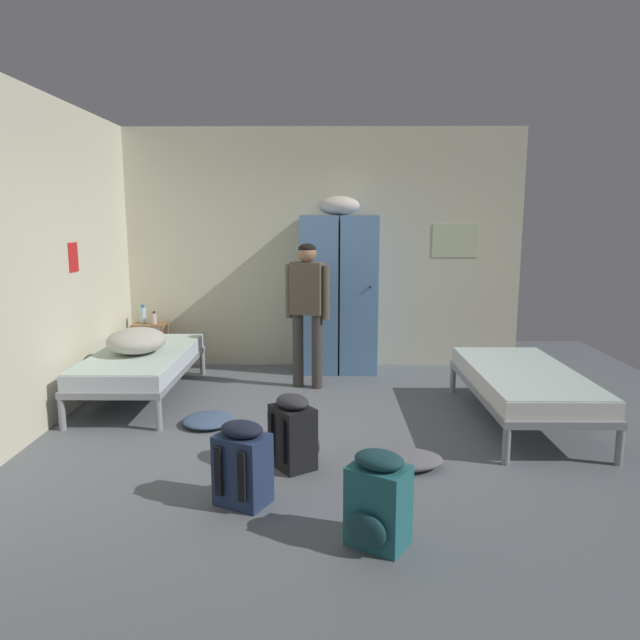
{
  "coord_description": "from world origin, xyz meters",
  "views": [
    {
      "loc": [
        0.04,
        -4.73,
        1.82
      ],
      "look_at": [
        0.0,
        0.24,
        0.95
      ],
      "focal_mm": 32.8,
      "sensor_mm": 36.0,
      "label": 1
    }
  ],
  "objects_px": {
    "locker_bank": "(338,291)",
    "bedding_heap": "(137,341)",
    "shelf_unit": "(151,342)",
    "backpack_black": "(294,433)",
    "bed_right": "(523,381)",
    "lotion_bottle": "(154,318)",
    "bed_left_rear": "(142,362)",
    "clothes_pile_denim": "(209,420)",
    "water_bottle": "(143,315)",
    "backpack_navy": "(244,464)",
    "person_traveler": "(307,302)",
    "clothes_pile_grey": "(403,459)",
    "backpack_teal": "(378,501)"
  },
  "relations": [
    {
      "from": "person_traveler",
      "to": "clothes_pile_denim",
      "type": "height_order",
      "value": "person_traveler"
    },
    {
      "from": "person_traveler",
      "to": "lotion_bottle",
      "type": "distance_m",
      "value": 2.0
    },
    {
      "from": "locker_bank",
      "to": "person_traveler",
      "type": "bearing_deg",
      "value": -116.39
    },
    {
      "from": "bed_left_rear",
      "to": "lotion_bottle",
      "type": "height_order",
      "value": "lotion_bottle"
    },
    {
      "from": "bed_left_rear",
      "to": "water_bottle",
      "type": "distance_m",
      "value": 1.25
    },
    {
      "from": "locker_bank",
      "to": "backpack_navy",
      "type": "xyz_separation_m",
      "value": [
        -0.68,
        -3.33,
        -0.71
      ]
    },
    {
      "from": "clothes_pile_denim",
      "to": "bed_right",
      "type": "bearing_deg",
      "value": 1.71
    },
    {
      "from": "backpack_navy",
      "to": "lotion_bottle",
      "type": "bearing_deg",
      "value": 114.52
    },
    {
      "from": "backpack_teal",
      "to": "clothes_pile_denim",
      "type": "height_order",
      "value": "backpack_teal"
    },
    {
      "from": "water_bottle",
      "to": "lotion_bottle",
      "type": "bearing_deg",
      "value": -21.8
    },
    {
      "from": "lotion_bottle",
      "to": "backpack_black",
      "type": "height_order",
      "value": "lotion_bottle"
    },
    {
      "from": "clothes_pile_denim",
      "to": "clothes_pile_grey",
      "type": "relative_size",
      "value": 0.79
    },
    {
      "from": "locker_bank",
      "to": "clothes_pile_denim",
      "type": "relative_size",
      "value": 4.44
    },
    {
      "from": "shelf_unit",
      "to": "person_traveler",
      "type": "distance_m",
      "value": 2.14
    },
    {
      "from": "locker_bank",
      "to": "bedding_heap",
      "type": "bearing_deg",
      "value": -149.82
    },
    {
      "from": "bedding_heap",
      "to": "lotion_bottle",
      "type": "bearing_deg",
      "value": 97.84
    },
    {
      "from": "locker_bank",
      "to": "lotion_bottle",
      "type": "bearing_deg",
      "value": -179.75
    },
    {
      "from": "clothes_pile_denim",
      "to": "water_bottle",
      "type": "bearing_deg",
      "value": 120.64
    },
    {
      "from": "clothes_pile_grey",
      "to": "locker_bank",
      "type": "bearing_deg",
      "value": 98.61
    },
    {
      "from": "bed_right",
      "to": "lotion_bottle",
      "type": "xyz_separation_m",
      "value": [
        -3.81,
        1.8,
        0.26
      ]
    },
    {
      "from": "lotion_bottle",
      "to": "bedding_heap",
      "type": "bearing_deg",
      "value": -82.16
    },
    {
      "from": "bedding_heap",
      "to": "clothes_pile_denim",
      "type": "distance_m",
      "value": 1.24
    },
    {
      "from": "water_bottle",
      "to": "backpack_navy",
      "type": "xyz_separation_m",
      "value": [
        1.67,
        -3.38,
        -0.41
      ]
    },
    {
      "from": "bed_left_rear",
      "to": "lotion_bottle",
      "type": "relative_size",
      "value": 12.15
    },
    {
      "from": "shelf_unit",
      "to": "clothes_pile_denim",
      "type": "bearing_deg",
      "value": -60.89
    },
    {
      "from": "shelf_unit",
      "to": "clothes_pile_denim",
      "type": "xyz_separation_m",
      "value": [
        1.07,
        -1.92,
        -0.3
      ]
    },
    {
      "from": "bedding_heap",
      "to": "shelf_unit",
      "type": "bearing_deg",
      "value": 100.81
    },
    {
      "from": "backpack_black",
      "to": "bed_right",
      "type": "bearing_deg",
      "value": 25.69
    },
    {
      "from": "backpack_black",
      "to": "clothes_pile_denim",
      "type": "bearing_deg",
      "value": 132.64
    },
    {
      "from": "shelf_unit",
      "to": "backpack_black",
      "type": "relative_size",
      "value": 1.04
    },
    {
      "from": "person_traveler",
      "to": "clothes_pile_denim",
      "type": "distance_m",
      "value": 1.72
    },
    {
      "from": "water_bottle",
      "to": "backpack_navy",
      "type": "relative_size",
      "value": 0.41
    },
    {
      "from": "shelf_unit",
      "to": "backpack_teal",
      "type": "relative_size",
      "value": 1.04
    },
    {
      "from": "water_bottle",
      "to": "lotion_bottle",
      "type": "relative_size",
      "value": 1.44
    },
    {
      "from": "bedding_heap",
      "to": "backpack_black",
      "type": "relative_size",
      "value": 1.17
    },
    {
      "from": "person_traveler",
      "to": "backpack_navy",
      "type": "bearing_deg",
      "value": -97.24
    },
    {
      "from": "bed_right",
      "to": "backpack_navy",
      "type": "distance_m",
      "value": 2.76
    },
    {
      "from": "shelf_unit",
      "to": "bed_right",
      "type": "xyz_separation_m",
      "value": [
        3.88,
        -1.84,
        0.04
      ]
    },
    {
      "from": "water_bottle",
      "to": "clothes_pile_denim",
      "type": "distance_m",
      "value": 2.34
    },
    {
      "from": "lotion_bottle",
      "to": "clothes_pile_grey",
      "type": "height_order",
      "value": "lotion_bottle"
    },
    {
      "from": "bed_left_rear",
      "to": "backpack_black",
      "type": "xyz_separation_m",
      "value": [
        1.63,
        -1.65,
        -0.12
      ]
    },
    {
      "from": "backpack_navy",
      "to": "backpack_black",
      "type": "distance_m",
      "value": 0.63
    },
    {
      "from": "shelf_unit",
      "to": "backpack_navy",
      "type": "height_order",
      "value": "shelf_unit"
    },
    {
      "from": "shelf_unit",
      "to": "locker_bank",
      "type": "bearing_deg",
      "value": -0.76
    },
    {
      "from": "backpack_teal",
      "to": "clothes_pile_grey",
      "type": "bearing_deg",
      "value": 74.72
    },
    {
      "from": "bed_right",
      "to": "backpack_navy",
      "type": "relative_size",
      "value": 3.45
    },
    {
      "from": "lotion_bottle",
      "to": "backpack_navy",
      "type": "distance_m",
      "value": 3.67
    },
    {
      "from": "lotion_bottle",
      "to": "backpack_black",
      "type": "relative_size",
      "value": 0.28
    },
    {
      "from": "lotion_bottle",
      "to": "shelf_unit",
      "type": "bearing_deg",
      "value": 150.26
    },
    {
      "from": "clothes_pile_grey",
      "to": "water_bottle",
      "type": "bearing_deg",
      "value": 134.43
    }
  ]
}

